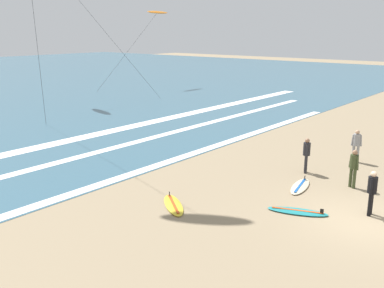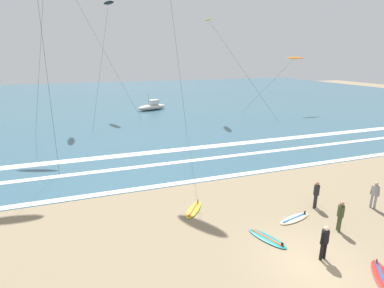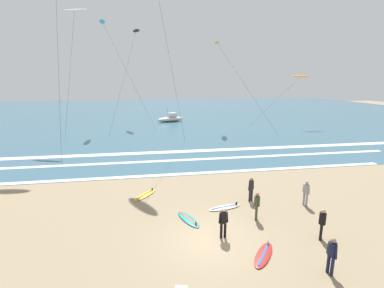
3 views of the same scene
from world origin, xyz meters
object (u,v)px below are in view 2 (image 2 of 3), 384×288
(surfboard_right_spare, at_px, (382,277))
(kite_yellow_distant_high, at_px, (209,21))
(surfboard_near_water, at_px, (194,210))
(offshore_boat, at_px, (152,106))
(surfer_foreground_main, at_px, (375,193))
(kite_black_low_near, at_px, (109,4))
(kite_orange_high_left, at_px, (295,58))
(surfboard_left_pile, at_px, (295,218))
(surfer_mid_group, at_px, (341,214))
(surfboard_foreground_flat, at_px, (267,238))
(surfer_left_near, at_px, (316,192))
(surfer_background_far, at_px, (325,240))

(surfboard_right_spare, xyz_separation_m, kite_yellow_distant_high, (6.40, 33.76, 13.07))
(surfboard_near_water, height_order, offshore_boat, offshore_boat)
(surfer_foreground_main, bearing_deg, offshore_boat, 97.77)
(kite_black_low_near, height_order, offshore_boat, kite_black_low_near)
(surfer_foreground_main, distance_m, kite_orange_high_left, 33.35)
(surfboard_left_pile, bearing_deg, surfboard_right_spare, -85.17)
(kite_black_low_near, relative_size, kite_orange_high_left, 1.67)
(kite_orange_high_left, bearing_deg, surfer_mid_group, -123.25)
(surfer_foreground_main, relative_size, surfer_mid_group, 1.00)
(offshore_boat, bearing_deg, surfboard_near_water, -98.09)
(surfboard_left_pile, distance_m, surfboard_foreground_flat, 2.64)
(surfer_foreground_main, bearing_deg, surfboard_near_water, 162.13)
(surfer_foreground_main, relative_size, surfboard_foreground_flat, 0.74)
(kite_yellow_distant_high, bearing_deg, surfboard_right_spare, -100.73)
(surfboard_near_water, height_order, surfboard_foreground_flat, same)
(surfer_foreground_main, height_order, surfer_mid_group, same)
(surfer_left_near, xyz_separation_m, surfer_mid_group, (-0.57, -2.32, 0.00))
(kite_black_low_near, bearing_deg, surfer_foreground_main, -74.08)
(surfer_foreground_main, bearing_deg, surfboard_left_pile, 174.84)
(surfer_left_near, distance_m, kite_orange_high_left, 34.00)
(surfboard_near_water, bearing_deg, surfer_foreground_main, -17.87)
(surfer_background_far, height_order, surfboard_left_pile, surfer_background_far)
(surfboard_foreground_flat, bearing_deg, surfer_mid_group, -8.43)
(surfer_background_far, relative_size, surfer_mid_group, 1.00)
(surfer_background_far, height_order, surfboard_foreground_flat, surfer_background_far)
(surfer_left_near, distance_m, kite_black_low_near, 40.00)
(kite_orange_high_left, bearing_deg, surfboard_right_spare, -121.84)
(surfer_foreground_main, relative_size, kite_black_low_near, 0.10)
(surfboard_near_water, relative_size, kite_yellow_distant_high, 0.15)
(surfboard_left_pile, height_order, kite_black_low_near, kite_black_low_near)
(surfer_background_far, bearing_deg, surfboard_right_spare, -50.64)
(surfboard_left_pile, xyz_separation_m, kite_black_low_near, (-5.68, 37.05, 15.72))
(surfer_background_far, height_order, offshore_boat, offshore_boat)
(surfboard_left_pile, bearing_deg, surfer_mid_group, -50.77)
(surfer_mid_group, distance_m, kite_black_low_near, 42.02)
(surfer_foreground_main, height_order, surfboard_right_spare, surfer_foreground_main)
(surfboard_right_spare, bearing_deg, kite_yellow_distant_high, 79.27)
(surfer_mid_group, bearing_deg, surfboard_foreground_flat, 171.57)
(surfboard_right_spare, relative_size, offshore_boat, 0.37)
(surfboard_foreground_flat, relative_size, offshore_boat, 0.40)
(surfboard_right_spare, height_order, kite_black_low_near, kite_black_low_near)
(kite_orange_high_left, xyz_separation_m, kite_yellow_distant_high, (-13.99, 0.94, 4.97))
(surfer_background_far, relative_size, kite_yellow_distant_high, 0.12)
(surfboard_foreground_flat, relative_size, kite_orange_high_left, 0.22)
(surfer_left_near, relative_size, surfer_foreground_main, 1.00)
(surfboard_left_pile, xyz_separation_m, kite_orange_high_left, (20.79, 28.03, 8.10))
(kite_orange_high_left, distance_m, kite_yellow_distant_high, 14.87)
(kite_orange_high_left, relative_size, offshore_boat, 1.77)
(surfer_left_near, height_order, surfboard_near_water, surfer_left_near)
(surfboard_near_water, distance_m, kite_orange_high_left, 36.89)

